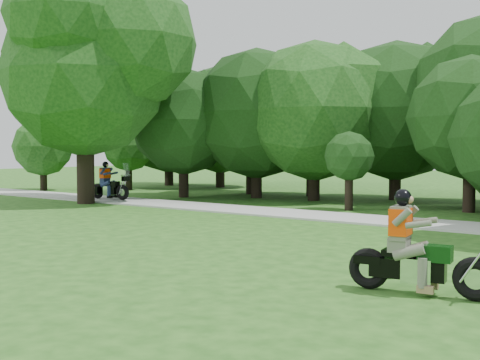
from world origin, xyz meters
The scene contains 6 objects.
ground centered at (0.00, 0.00, 0.00)m, with size 100.00×100.00×0.00m, color #204F16.
walkway centered at (0.00, 8.00, 0.03)m, with size 60.00×2.20×0.06m, color #A8A8A3.
tree_line centered at (0.80, 14.53, 3.62)m, with size 39.07×12.14×7.60m.
big_tree_west centered at (-10.54, 6.85, 5.76)m, with size 8.64×6.56×9.96m.
chopper_motorcycle centered at (5.17, -0.03, 0.57)m, with size 2.17×0.69×1.55m.
touring_motorcycle centered at (-10.80, 7.86, 0.63)m, with size 2.05×0.69×1.56m.
Camera 1 is at (8.42, -8.59, 2.15)m, focal length 45.00 mm.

